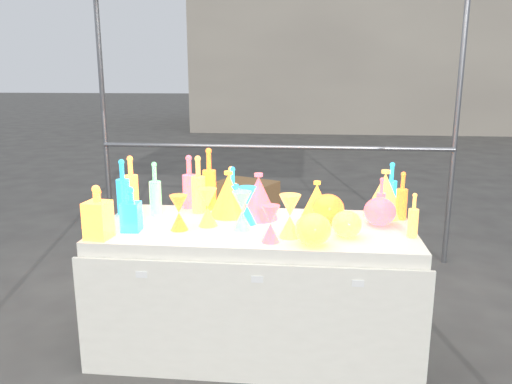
# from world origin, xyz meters

# --- Properties ---
(ground) EXTENTS (80.00, 80.00, 0.00)m
(ground) POSITION_xyz_m (0.00, 0.00, 0.00)
(ground) COLOR #62605B
(ground) RESTS_ON ground
(display_table) EXTENTS (1.84, 0.83, 0.75)m
(display_table) POSITION_xyz_m (0.00, -0.01, 0.37)
(display_table) COLOR white
(display_table) RESTS_ON ground
(background_building) EXTENTS (14.00, 6.00, 6.00)m
(background_building) POSITION_xyz_m (4.00, 14.00, 3.00)
(background_building) COLOR #A49A89
(background_building) RESTS_ON ground
(cardboard_box_closed) EXTENTS (0.74, 0.66, 0.44)m
(cardboard_box_closed) POSITION_xyz_m (-0.37, 2.61, 0.22)
(cardboard_box_closed) COLOR #A4764A
(cardboard_box_closed) RESTS_ON ground
(cardboard_box_flat) EXTENTS (0.79, 0.70, 0.06)m
(cardboard_box_flat) POSITION_xyz_m (0.46, 2.63, 0.03)
(cardboard_box_flat) COLOR #A4764A
(cardboard_box_flat) RESTS_ON ground
(bottle_0) EXTENTS (0.12, 0.12, 0.35)m
(bottle_0) POSITION_xyz_m (-0.85, 0.32, 0.92)
(bottle_0) COLOR red
(bottle_0) RESTS_ON display_table
(bottle_1) EXTENTS (0.10, 0.10, 0.35)m
(bottle_1) POSITION_xyz_m (-0.85, 0.17, 0.92)
(bottle_1) COLOR #18841C
(bottle_1) RESTS_ON display_table
(bottle_2) EXTENTS (0.11, 0.11, 0.40)m
(bottle_2) POSITION_xyz_m (-0.34, 0.34, 0.95)
(bottle_2) COLOR yellow
(bottle_2) RESTS_ON display_table
(bottle_3) EXTENTS (0.10, 0.10, 0.35)m
(bottle_3) POSITION_xyz_m (-0.47, 0.35, 0.93)
(bottle_3) COLOR #2421C4
(bottle_3) RESTS_ON display_table
(bottle_4) EXTENTS (0.11, 0.11, 0.36)m
(bottle_4) POSITION_xyz_m (-0.39, 0.25, 0.93)
(bottle_4) COLOR #117058
(bottle_4) RESTS_ON display_table
(bottle_5) EXTENTS (0.08, 0.08, 0.34)m
(bottle_5) POSITION_xyz_m (-0.64, 0.16, 0.92)
(bottle_5) COLOR #BB259B
(bottle_5) RESTS_ON display_table
(bottle_6) EXTENTS (0.10, 0.10, 0.30)m
(bottle_6) POSITION_xyz_m (-0.18, 0.26, 0.90)
(bottle_6) COLOR red
(bottle_6) RESTS_ON display_table
(bottle_7) EXTENTS (0.09, 0.09, 0.31)m
(bottle_7) POSITION_xyz_m (-0.16, 0.20, 0.90)
(bottle_7) COLOR #18841C
(bottle_7) RESTS_ON display_table
(decanter_0) EXTENTS (0.14, 0.14, 0.29)m
(decanter_0) POSITION_xyz_m (-0.81, -0.31, 0.90)
(decanter_0) COLOR red
(decanter_0) RESTS_ON display_table
(decanter_1) EXTENTS (0.11, 0.11, 0.27)m
(decanter_1) POSITION_xyz_m (-0.81, -0.30, 0.89)
(decanter_1) COLOR yellow
(decanter_1) RESTS_ON display_table
(decanter_2) EXTENTS (0.10, 0.10, 0.25)m
(decanter_2) POSITION_xyz_m (-0.68, -0.17, 0.88)
(decanter_2) COLOR #18841C
(decanter_2) RESTS_ON display_table
(hourglass_0) EXTENTS (0.13, 0.13, 0.20)m
(hourglass_0) POSITION_xyz_m (-0.42, -0.13, 0.85)
(hourglass_0) COLOR yellow
(hourglass_0) RESTS_ON display_table
(hourglass_1) EXTENTS (0.10, 0.10, 0.20)m
(hourglass_1) POSITION_xyz_m (0.10, -0.28, 0.85)
(hourglass_1) COLOR #2421C4
(hourglass_1) RESTS_ON display_table
(hourglass_2) EXTENTS (0.15, 0.15, 0.23)m
(hourglass_2) POSITION_xyz_m (0.20, -0.19, 0.87)
(hourglass_2) COLOR #117058
(hourglass_2) RESTS_ON display_table
(hourglass_3) EXTENTS (0.12, 0.12, 0.22)m
(hourglass_3) POSITION_xyz_m (-0.07, -0.09, 0.86)
(hourglass_3) COLOR #BB259B
(hourglass_3) RESTS_ON display_table
(hourglass_4) EXTENTS (0.11, 0.11, 0.22)m
(hourglass_4) POSITION_xyz_m (-0.28, -0.03, 0.86)
(hourglass_4) COLOR red
(hourglass_4) RESTS_ON display_table
(hourglass_5) EXTENTS (0.11, 0.11, 0.22)m
(hourglass_5) POSITION_xyz_m (-0.06, 0.03, 0.86)
(hourglass_5) COLOR #18841C
(hourglass_5) RESTS_ON display_table
(globe_0) EXTENTS (0.21, 0.21, 0.15)m
(globe_0) POSITION_xyz_m (0.33, -0.30, 0.82)
(globe_0) COLOR red
(globe_0) RESTS_ON display_table
(globe_1) EXTENTS (0.20, 0.20, 0.13)m
(globe_1) POSITION_xyz_m (0.51, -0.16, 0.81)
(globe_1) COLOR #117058
(globe_1) RESTS_ON display_table
(globe_2) EXTENTS (0.24, 0.24, 0.15)m
(globe_2) POSITION_xyz_m (0.41, 0.10, 0.83)
(globe_2) COLOR yellow
(globe_2) RESTS_ON display_table
(globe_3) EXTENTS (0.21, 0.21, 0.15)m
(globe_3) POSITION_xyz_m (0.71, 0.07, 0.82)
(globe_3) COLOR #2421C4
(globe_3) RESTS_ON display_table
(lampshade_0) EXTENTS (0.24, 0.24, 0.28)m
(lampshade_0) POSITION_xyz_m (-0.19, 0.19, 0.89)
(lampshade_0) COLOR #E1FF35
(lampshade_0) RESTS_ON display_table
(lampshade_1) EXTENTS (0.21, 0.21, 0.23)m
(lampshade_1) POSITION_xyz_m (0.35, 0.21, 0.86)
(lampshade_1) COLOR #E1FF35
(lampshade_1) RESTS_ON display_table
(lampshade_2) EXTENTS (0.31, 0.31, 0.28)m
(lampshade_2) POSITION_xyz_m (-0.00, 0.15, 0.89)
(lampshade_2) COLOR #2421C4
(lampshade_2) RESTS_ON display_table
(lampshade_3) EXTENTS (0.25, 0.25, 0.29)m
(lampshade_3) POSITION_xyz_m (0.76, 0.28, 0.89)
(lampshade_3) COLOR #117058
(lampshade_3) RESTS_ON display_table
(bottle_8) EXTENTS (0.09, 0.09, 0.32)m
(bottle_8) POSITION_xyz_m (0.81, 0.36, 0.91)
(bottle_8) COLOR #18841C
(bottle_8) RESTS_ON display_table
(bottle_9) EXTENTS (0.09, 0.09, 0.29)m
(bottle_9) POSITION_xyz_m (0.86, 0.22, 0.90)
(bottle_9) COLOR yellow
(bottle_9) RESTS_ON display_table
(bottle_10) EXTENTS (0.07, 0.07, 0.26)m
(bottle_10) POSITION_xyz_m (0.73, 0.21, 0.88)
(bottle_10) COLOR #2421C4
(bottle_10) RESTS_ON display_table
(bottle_11) EXTENTS (0.06, 0.06, 0.24)m
(bottle_11) POSITION_xyz_m (0.86, -0.12, 0.87)
(bottle_11) COLOR #117058
(bottle_11) RESTS_ON display_table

